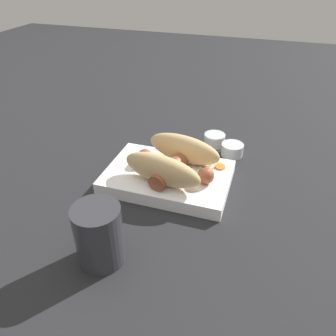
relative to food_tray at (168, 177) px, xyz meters
name	(u,v)px	position (x,y,z in m)	size (l,w,h in m)	color
ground_plane	(168,182)	(0.00, 0.00, -0.01)	(3.00, 3.00, 0.00)	#232326
food_tray	(168,177)	(0.00, 0.00, 0.00)	(0.27, 0.18, 0.03)	white
bread_roll	(173,159)	(-0.01, -0.01, 0.05)	(0.20, 0.18, 0.06)	tan
sausage	(174,166)	(-0.01, 0.00, 0.03)	(0.18, 0.15, 0.03)	brown
pickled_veggies	(209,164)	(-0.08, -0.05, 0.02)	(0.07, 0.06, 0.01)	orange
condiment_cup_near	(232,150)	(-0.12, -0.16, 0.00)	(0.06, 0.06, 0.03)	silver
condiment_cup_far	(214,140)	(-0.06, -0.20, 0.00)	(0.06, 0.06, 0.03)	silver
drink_glass	(99,235)	(0.04, 0.24, 0.04)	(0.08, 0.08, 0.11)	#333338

